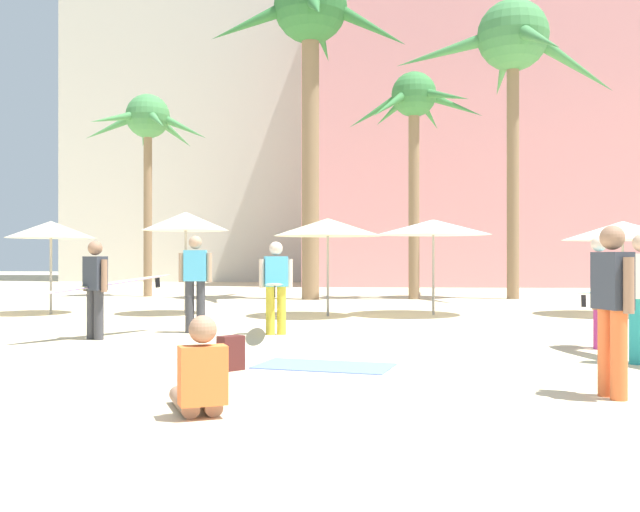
% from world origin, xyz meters
% --- Properties ---
extents(ground, '(120.00, 120.00, 0.00)m').
position_xyz_m(ground, '(0.00, 0.00, 0.00)').
color(ground, beige).
extents(hotel_pink, '(20.27, 9.99, 14.84)m').
position_xyz_m(hotel_pink, '(7.72, 31.61, 7.42)').
color(hotel_pink, pink).
rests_on(hotel_pink, ground).
extents(hotel_tower_gray, '(19.94, 11.47, 32.72)m').
position_xyz_m(hotel_tower_gray, '(-6.59, 39.02, 16.36)').
color(hotel_tower_gray, beige).
rests_on(hotel_tower_gray, ground).
extents(palm_tree_far_left, '(4.38, 4.14, 7.05)m').
position_xyz_m(palm_tree_far_left, '(-7.13, 18.85, 5.89)').
color(palm_tree_far_left, '#896B4C').
rests_on(palm_tree_far_left, ground).
extents(palm_tree_left, '(7.48, 7.56, 9.81)m').
position_xyz_m(palm_tree_left, '(5.28, 18.13, 8.17)').
color(palm_tree_left, '#896B4C').
rests_on(palm_tree_left, ground).
extents(palm_tree_center, '(4.56, 4.05, 7.43)m').
position_xyz_m(palm_tree_center, '(2.03, 17.87, 6.06)').
color(palm_tree_center, '#896B4C').
rests_on(palm_tree_center, ground).
extents(palm_tree_right, '(6.51, 6.66, 10.73)m').
position_xyz_m(palm_tree_right, '(-1.32, 17.47, 8.71)').
color(palm_tree_right, '#896B4C').
rests_on(palm_tree_right, ground).
extents(cafe_umbrella_0, '(2.09, 2.09, 2.46)m').
position_xyz_m(cafe_umbrella_0, '(-3.92, 11.34, 2.24)').
color(cafe_umbrella_0, gray).
rests_on(cafe_umbrella_0, ground).
extents(cafe_umbrella_1, '(2.78, 2.78, 2.22)m').
position_xyz_m(cafe_umbrella_1, '(6.48, 11.56, 2.00)').
color(cafe_umbrella_1, gray).
rests_on(cafe_umbrella_1, ground).
extents(cafe_umbrella_2, '(2.10, 2.10, 2.24)m').
position_xyz_m(cafe_umbrella_2, '(-7.17, 11.16, 2.04)').
color(cafe_umbrella_2, gray).
rests_on(cafe_umbrella_2, ground).
extents(cafe_umbrella_5, '(2.52, 2.52, 2.27)m').
position_xyz_m(cafe_umbrella_5, '(-0.46, 10.85, 2.07)').
color(cafe_umbrella_5, gray).
rests_on(cafe_umbrella_5, ground).
extents(cafe_umbrella_6, '(2.72, 2.72, 2.26)m').
position_xyz_m(cafe_umbrella_6, '(2.02, 11.36, 2.08)').
color(cafe_umbrella_6, gray).
rests_on(cafe_umbrella_6, ground).
extents(beach_towel, '(1.85, 1.30, 0.01)m').
position_xyz_m(beach_towel, '(-0.13, 3.22, 0.01)').
color(beach_towel, '#6684E0').
rests_on(beach_towel, ground).
extents(backpack, '(0.35, 0.35, 0.42)m').
position_xyz_m(backpack, '(-1.26, 2.86, 0.20)').
color(backpack, '#4E201D').
rests_on(backpack, ground).
extents(person_mid_left, '(1.94, 2.68, 1.65)m').
position_xyz_m(person_mid_left, '(-4.11, 6.08, 0.90)').
color(person_mid_left, '#3D3D42').
rests_on(person_mid_left, ground).
extents(person_near_left, '(0.72, 2.89, 1.65)m').
position_xyz_m(person_near_left, '(-1.19, 6.76, 0.90)').
color(person_near_left, gold).
rests_on(person_near_left, ground).
extents(person_mid_center, '(1.17, 2.82, 1.68)m').
position_xyz_m(person_mid_center, '(3.94, 3.82, 0.91)').
color(person_mid_center, teal).
rests_on(person_mid_center, ground).
extents(person_mid_right, '(0.69, 0.96, 0.88)m').
position_xyz_m(person_mid_right, '(-1.07, 0.40, 0.31)').
color(person_mid_right, '#936B51').
rests_on(person_mid_right, ground).
extents(person_near_right, '(0.32, 0.60, 1.69)m').
position_xyz_m(person_near_right, '(2.78, 1.37, 0.92)').
color(person_near_right, orange).
rests_on(person_near_right, ground).
extents(person_far_right, '(0.61, 0.26, 1.76)m').
position_xyz_m(person_far_right, '(-2.68, 7.07, 0.97)').
color(person_far_right, '#3D3D42').
rests_on(person_far_right, ground).
extents(person_far_left, '(0.33, 0.60, 1.70)m').
position_xyz_m(person_far_left, '(3.89, 5.24, 0.93)').
color(person_far_left, '#B7337F').
rests_on(person_far_left, ground).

